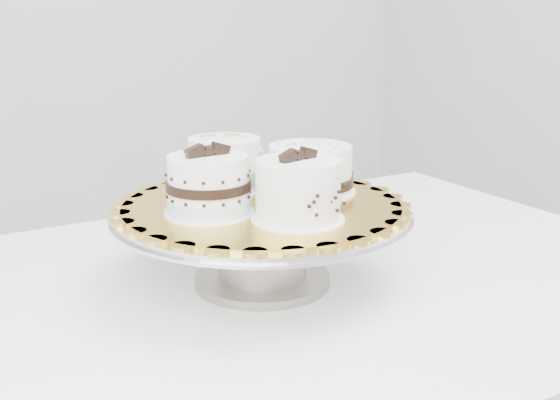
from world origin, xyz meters
TOP-DOWN VIEW (x-y plane):
  - table at (-0.10, 0.16)m, footprint 1.30×0.96m
  - cake_stand at (-0.13, 0.16)m, footprint 0.41×0.41m
  - cake_board at (-0.13, 0.16)m, footprint 0.46×0.46m
  - cake_swirl at (-0.13, 0.08)m, footprint 0.12×0.12m
  - cake_banded at (-0.21, 0.17)m, footprint 0.12×0.12m
  - cake_dots at (-0.12, 0.26)m, footprint 0.13×0.13m
  - cake_ribbon at (-0.03, 0.17)m, footprint 0.14×0.13m

SIDE VIEW (x-z plane):
  - table at x=-0.10m, z-range 0.30..1.05m
  - cake_stand at x=-0.13m, z-range 0.77..0.88m
  - cake_board at x=-0.13m, z-range 0.86..0.87m
  - cake_ribbon at x=-0.03m, z-range 0.86..0.93m
  - cake_banded at x=-0.21m, z-range 0.85..0.95m
  - cake_swirl at x=-0.13m, z-range 0.86..0.95m
  - cake_dots at x=-0.12m, z-range 0.87..0.94m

